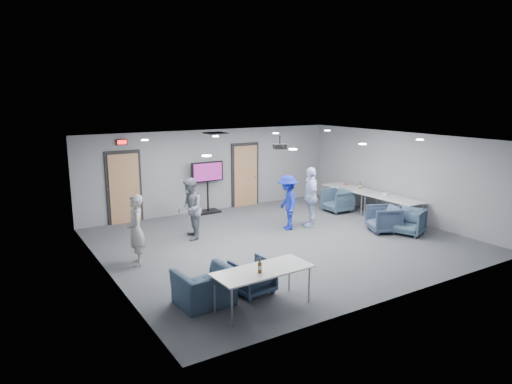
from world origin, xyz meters
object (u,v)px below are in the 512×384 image
chair_right_b (384,219)px  table_front_left (263,272)px  person_a (136,230)px  chair_right_c (409,222)px  person_d (288,202)px  projector (280,146)px  person_b (190,209)px  bottle_front (260,267)px  table_right_b (393,199)px  chair_front_a (252,276)px  chair_front_b (206,287)px  chair_right_a (337,201)px  person_c (310,197)px  bottle_right (360,186)px  tv_stand (208,184)px  table_right_a (350,189)px

chair_right_b → table_front_left: (-5.43, -2.17, 0.32)m
person_a → chair_right_c: bearing=87.3°
person_d → projector: (-0.22, 0.11, 1.62)m
person_b → person_d: (2.76, -0.59, -0.04)m
bottle_front → chair_right_c: bearing=16.3°
person_a → table_right_b: person_a is taller
person_b → person_d: 2.82m
chair_front_a → table_front_left: bearing=70.3°
chair_front_a → table_right_b: table_right_b is taller
table_right_b → bottle_front: (-6.64, -2.91, 0.15)m
person_d → table_front_left: bearing=-20.2°
person_b → chair_front_b: (-1.36, -3.78, -0.50)m
chair_front_b → projector: bearing=-143.5°
chair_right_a → person_b: bearing=-86.8°
table_right_b → bottle_front: bearing=113.7°
person_a → person_c: bearing=104.9°
person_c → bottle_right: (2.66, 0.70, -0.06)m
person_b → person_c: person_c is taller
chair_front_b → tv_stand: bearing=-119.8°
chair_right_b → bottle_front: size_ratio=2.82×
table_right_a → person_a: bearing=100.1°
chair_right_b → tv_stand: 5.66m
chair_right_a → tv_stand: 4.32m
chair_right_c → table_right_b: size_ratio=0.42×
person_b → tv_stand: (1.64, 2.32, 0.13)m
person_c → person_a: bearing=-61.3°
tv_stand → table_right_b: bearing=-42.2°
chair_right_b → table_right_a: bearing=-179.4°
table_right_a → projector: 3.92m
chair_right_a → tv_stand: tv_stand is taller
table_right_a → person_d: bearing=105.2°
bottle_right → chair_right_a: bearing=169.1°
person_b → person_c: (3.51, -0.70, 0.05)m
chair_right_b → table_front_left: chair_right_b is taller
person_c → bottle_right: 2.75m
chair_right_a → projector: projector is taller
chair_front_b → table_right_b: (7.34, 2.16, 0.35)m
bottle_right → chair_front_a: bearing=-149.9°
person_a → tv_stand: 4.86m
chair_right_a → table_right_a: 0.73m
table_right_a → table_front_left: same height
person_b → chair_front_b: 4.04m
table_front_left → chair_right_b: bearing=19.7°
tv_stand → chair_right_b: bearing=-54.5°
chair_right_a → projector: bearing=-75.4°
chair_front_b → bottle_front: (0.70, -0.75, 0.50)m
chair_right_a → bottle_front: size_ratio=2.88×
chair_front_b → bottle_right: size_ratio=4.06×
chair_front_a → chair_right_c: bearing=-175.3°
chair_right_c → table_right_a: (0.65, 3.06, 0.33)m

